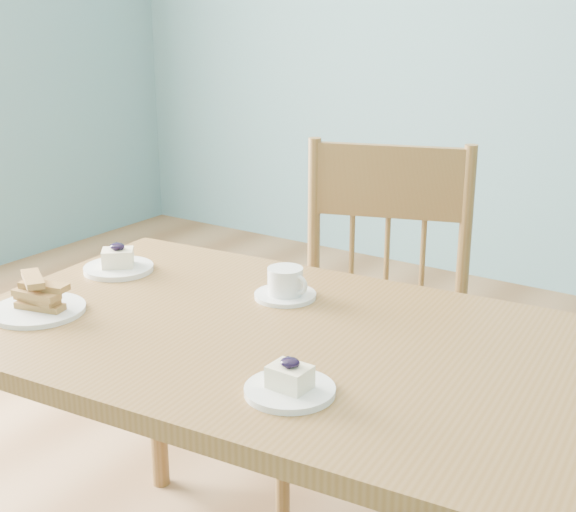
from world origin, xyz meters
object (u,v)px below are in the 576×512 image
Objects in this scene: dining_table at (294,370)px; dining_chair at (376,334)px; coffee_cup at (286,285)px; cheesecake_plate_near at (290,385)px; cheesecake_plate_far at (118,264)px; biscotti_plate at (37,302)px.

dining_chair is at bearing 95.45° from dining_table.
dining_table is 0.22m from coffee_cup.
dining_table is 1.43× the size of dining_chair.
cheesecake_plate_far reaches higher than cheesecake_plate_near.
biscotti_plate reaches higher than cheesecake_plate_far.
cheesecake_plate_near is at bearing -63.20° from dining_table.
dining_chair is at bearing 61.09° from biscotti_plate.
dining_chair is 5.99× the size of cheesecake_plate_far.
dining_table is at bearing 121.84° from cheesecake_plate_near.
dining_table is 9.28× the size of cheesecake_plate_near.
dining_chair is 0.86m from biscotti_plate.
biscotti_plate reaches higher than dining_table.
biscotti_plate is at bearing -130.55° from coffee_cup.
dining_table is 10.43× the size of coffee_cup.
cheesecake_plate_near is 0.92× the size of cheesecake_plate_far.
cheesecake_plate_near is at bearing -49.00° from coffee_cup.
cheesecake_plate_near is at bearing -0.34° from biscotti_plate.
cheesecake_plate_far is 0.85× the size of biscotti_plate.
dining_table is 0.56m from cheesecake_plate_far.
cheesecake_plate_far is 0.28m from biscotti_plate.
coffee_cup is at bearing 43.51° from biscotti_plate.
dining_table is at bearing -8.68° from cheesecake_plate_far.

